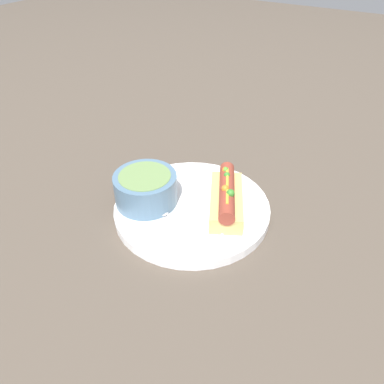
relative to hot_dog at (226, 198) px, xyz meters
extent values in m
plane|color=#4C4238|center=(-0.02, 0.06, -0.04)|extent=(4.00, 4.00, 0.00)
cylinder|color=white|center=(-0.02, 0.06, -0.03)|extent=(0.30, 0.30, 0.02)
cube|color=#DBAD60|center=(0.00, 0.00, -0.01)|extent=(0.16, 0.12, 0.03)
cylinder|color=brown|center=(0.00, 0.00, 0.02)|extent=(0.15, 0.09, 0.03)
sphere|color=orange|center=(0.04, 0.03, 0.03)|extent=(0.01, 0.01, 0.01)
sphere|color=#387A28|center=(0.03, 0.02, 0.03)|extent=(0.01, 0.01, 0.01)
sphere|color=orange|center=(-0.01, 0.00, 0.03)|extent=(0.01, 0.01, 0.01)
sphere|color=#387A28|center=(-0.02, -0.02, 0.03)|extent=(0.02, 0.02, 0.02)
sphere|color=#518C2D|center=(0.04, 0.03, 0.03)|extent=(0.01, 0.01, 0.01)
cylinder|color=gold|center=(0.00, 0.00, 0.03)|extent=(0.10, 0.05, 0.01)
cylinder|color=slate|center=(-0.06, 0.14, 0.01)|extent=(0.12, 0.12, 0.06)
cylinder|color=#66844C|center=(-0.06, 0.14, 0.03)|extent=(0.10, 0.10, 0.02)
cube|color=#B7B7BC|center=(-0.07, 0.03, -0.02)|extent=(0.02, 0.11, 0.00)
ellipsoid|color=#B7B7BC|center=(-0.08, 0.10, -0.02)|extent=(0.03, 0.04, 0.01)
camera|label=1|loc=(-0.50, -0.23, 0.43)|focal=35.00mm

